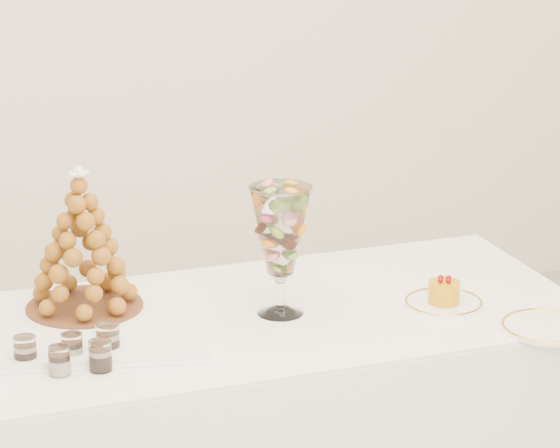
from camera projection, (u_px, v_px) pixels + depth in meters
name	position (u px, v px, depth m)	size (l,w,h in m)	color
lace_tray	(71.00, 326.00, 3.11)	(0.62, 0.46, 0.02)	white
macaron_vase	(280.00, 232.00, 3.15)	(0.15, 0.15, 0.32)	white
cake_plate	(444.00, 303.00, 3.26)	(0.20, 0.20, 0.01)	white
spare_plate	(547.00, 327.00, 3.12)	(0.22, 0.22, 0.01)	white
verrine_a	(25.00, 351.00, 2.90)	(0.05, 0.05, 0.07)	white
verrine_b	(72.00, 348.00, 2.93)	(0.05, 0.05, 0.06)	white
verrine_c	(108.00, 340.00, 2.96)	(0.05, 0.05, 0.07)	white
verrine_d	(60.00, 361.00, 2.86)	(0.05, 0.05, 0.06)	white
verrine_e	(100.00, 356.00, 2.88)	(0.05, 0.05, 0.07)	white
croquembouche	(82.00, 240.00, 3.14)	(0.30, 0.30, 0.35)	brown
mousse_cake	(444.00, 292.00, 3.25)	(0.08, 0.08, 0.07)	#CD8C09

